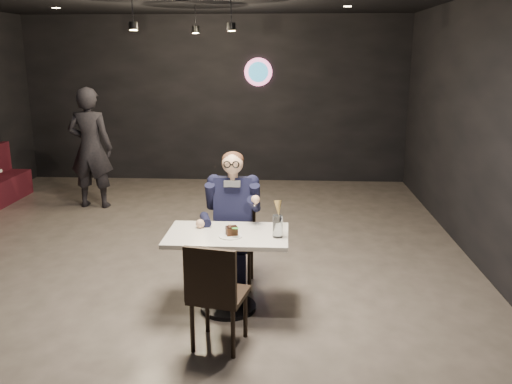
# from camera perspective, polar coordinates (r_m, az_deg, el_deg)

# --- Properties ---
(floor) EXTENTS (9.00, 9.00, 0.00)m
(floor) POSITION_cam_1_polar(r_m,az_deg,el_deg) (6.10, -9.81, -8.30)
(floor) COLOR gray
(floor) RESTS_ON ground
(wall_sign) EXTENTS (0.50, 0.06, 0.50)m
(wall_sign) POSITION_cam_1_polar(r_m,az_deg,el_deg) (9.95, 0.24, 12.52)
(wall_sign) COLOR pink
(wall_sign) RESTS_ON floor
(pendant_lights) EXTENTS (1.40, 1.20, 0.36)m
(pendant_lights) POSITION_cam_1_polar(r_m,az_deg,el_deg) (7.61, -7.22, 18.45)
(pendant_lights) COLOR black
(pendant_lights) RESTS_ON floor
(main_table) EXTENTS (1.10, 0.70, 0.75)m
(main_table) POSITION_cam_1_polar(r_m,az_deg,el_deg) (5.06, -2.98, -8.37)
(main_table) COLOR white
(main_table) RESTS_ON floor
(chair_far) EXTENTS (0.42, 0.46, 0.92)m
(chair_far) POSITION_cam_1_polar(r_m,az_deg,el_deg) (5.54, -2.36, -5.36)
(chair_far) COLOR black
(chair_far) RESTS_ON floor
(chair_near) EXTENTS (0.51, 0.54, 0.92)m
(chair_near) POSITION_cam_1_polar(r_m,az_deg,el_deg) (4.45, -3.91, -10.53)
(chair_near) COLOR black
(chair_near) RESTS_ON floor
(seated_man) EXTENTS (0.60, 0.80, 1.44)m
(seated_man) POSITION_cam_1_polar(r_m,az_deg,el_deg) (5.45, -2.38, -2.79)
(seated_man) COLOR black
(seated_man) RESTS_ON floor
(dessert_plate) EXTENTS (0.21, 0.21, 0.01)m
(dessert_plate) POSITION_cam_1_polar(r_m,az_deg,el_deg) (4.83, -2.70, -4.66)
(dessert_plate) COLOR white
(dessert_plate) RESTS_ON main_table
(cake_slice) EXTENTS (0.12, 0.11, 0.07)m
(cake_slice) POSITION_cam_1_polar(r_m,az_deg,el_deg) (4.83, -2.57, -4.13)
(cake_slice) COLOR black
(cake_slice) RESTS_ON dessert_plate
(mint_leaf) EXTENTS (0.07, 0.04, 0.01)m
(mint_leaf) POSITION_cam_1_polar(r_m,az_deg,el_deg) (4.76, -2.16, -3.83)
(mint_leaf) COLOR green
(mint_leaf) RESTS_ON cake_slice
(sundae_glass) EXTENTS (0.09, 0.09, 0.20)m
(sundae_glass) POSITION_cam_1_polar(r_m,az_deg,el_deg) (4.79, 2.29, -3.64)
(sundae_glass) COLOR silver
(sundae_glass) RESTS_ON main_table
(wafer_cone) EXTENTS (0.09, 0.09, 0.14)m
(wafer_cone) POSITION_cam_1_polar(r_m,az_deg,el_deg) (4.78, 2.36, -1.75)
(wafer_cone) COLOR tan
(wafer_cone) RESTS_ON sundae_glass
(passerby) EXTENTS (0.69, 0.47, 1.85)m
(passerby) POSITION_cam_1_polar(r_m,az_deg,el_deg) (8.66, -17.02, 4.45)
(passerby) COLOR black
(passerby) RESTS_ON floor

